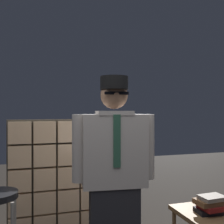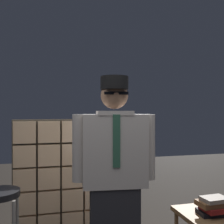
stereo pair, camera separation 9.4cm
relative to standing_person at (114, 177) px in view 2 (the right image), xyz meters
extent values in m
cube|color=#E0B78C|center=(-0.50, 1.06, -0.78)|extent=(0.25, 0.08, 0.25)
cube|color=#E0B78C|center=(-0.24, 1.06, -0.78)|extent=(0.25, 0.08, 0.25)
cube|color=#E0B78C|center=(0.03, 1.06, -0.78)|extent=(0.25, 0.08, 0.25)
cube|color=#E0B78C|center=(0.30, 1.06, -0.78)|extent=(0.25, 0.08, 0.25)
cube|color=#E0B78C|center=(-0.77, 1.06, -0.51)|extent=(0.25, 0.08, 0.25)
cube|color=#E0B78C|center=(-0.50, 1.06, -0.51)|extent=(0.25, 0.08, 0.25)
cube|color=#E0B78C|center=(-0.24, 1.06, -0.51)|extent=(0.25, 0.08, 0.25)
cube|color=#E0B78C|center=(0.03, 1.06, -0.51)|extent=(0.25, 0.08, 0.25)
cube|color=#E0B78C|center=(0.30, 1.06, -0.51)|extent=(0.25, 0.08, 0.25)
cube|color=#E0B78C|center=(-0.77, 1.06, -0.24)|extent=(0.25, 0.08, 0.25)
cube|color=#E0B78C|center=(-0.50, 1.06, -0.24)|extent=(0.25, 0.08, 0.25)
cube|color=#E0B78C|center=(-0.24, 1.06, -0.24)|extent=(0.25, 0.08, 0.25)
cube|color=#E0B78C|center=(0.03, 1.06, -0.24)|extent=(0.25, 0.08, 0.25)
cube|color=#E0B78C|center=(0.30, 1.06, -0.24)|extent=(0.25, 0.08, 0.25)
cube|color=#E0B78C|center=(-0.77, 1.06, 0.03)|extent=(0.25, 0.08, 0.25)
cube|color=#E0B78C|center=(-0.50, 1.06, 0.03)|extent=(0.25, 0.08, 0.25)
cube|color=#E0B78C|center=(-0.24, 1.06, 0.03)|extent=(0.25, 0.08, 0.25)
cube|color=#E0B78C|center=(0.03, 1.06, 0.03)|extent=(0.25, 0.08, 0.25)
cube|color=#E0B78C|center=(0.30, 1.06, 0.03)|extent=(0.25, 0.08, 0.25)
cube|color=#E0B78C|center=(-0.77, 1.06, 0.30)|extent=(0.25, 0.08, 0.25)
cube|color=#E0B78C|center=(-0.50, 1.06, 0.30)|extent=(0.25, 0.08, 0.25)
cube|color=#E0B78C|center=(-0.24, 1.06, 0.30)|extent=(0.25, 0.08, 0.25)
cube|color=#E0B78C|center=(0.03, 1.06, 0.30)|extent=(0.25, 0.08, 0.25)
cube|color=#E0B78C|center=(0.30, 1.06, 0.30)|extent=(0.25, 0.08, 0.25)
cube|color=#4C4438|center=(-0.24, 1.11, -0.24)|extent=(1.37, 0.02, 1.37)
cube|color=silver|center=(0.00, 0.00, 0.22)|extent=(0.54, 0.28, 0.59)
cube|color=#33664C|center=(-0.01, -0.12, 0.31)|extent=(0.06, 0.02, 0.41)
cube|color=silver|center=(0.00, 0.00, 0.53)|extent=(0.31, 0.27, 0.04)
sphere|color=#A87A5B|center=(0.00, 0.00, 0.67)|extent=(0.22, 0.22, 0.22)
ellipsoid|color=black|center=(-0.01, -0.05, 0.63)|extent=(0.15, 0.10, 0.10)
cube|color=black|center=(-0.01, -0.10, 0.68)|extent=(0.19, 0.03, 0.02)
cylinder|color=black|center=(-0.01, -0.08, 0.72)|extent=(0.19, 0.19, 0.01)
cylinder|color=black|center=(0.00, 0.00, 0.77)|extent=(0.23, 0.23, 0.11)
cylinder|color=silver|center=(0.29, -0.03, 0.25)|extent=(0.12, 0.12, 0.54)
cylinder|color=silver|center=(-0.29, 0.04, 0.25)|extent=(0.12, 0.12, 0.54)
cube|color=brown|center=(0.84, -0.11, -0.36)|extent=(0.52, 0.52, 0.04)
cube|color=black|center=(0.81, -0.13, -0.32)|extent=(0.23, 0.18, 0.04)
cube|color=maroon|center=(0.82, -0.16, -0.28)|extent=(0.18, 0.18, 0.04)
cube|color=brown|center=(0.81, -0.14, -0.24)|extent=(0.24, 0.17, 0.04)
cube|color=gray|center=(0.83, -0.16, -0.20)|extent=(0.22, 0.16, 0.03)
camera|label=1|loc=(-0.64, -2.04, 0.54)|focal=41.96mm
camera|label=2|loc=(-0.55, -2.07, 0.54)|focal=41.96mm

